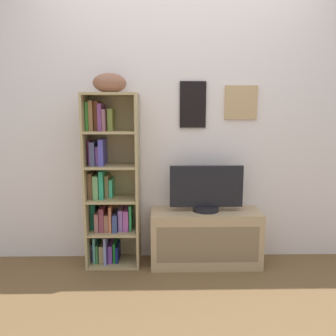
{
  "coord_description": "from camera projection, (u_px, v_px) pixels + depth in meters",
  "views": [
    {
      "loc": [
        -0.15,
        -1.88,
        1.32
      ],
      "look_at": [
        -0.09,
        0.85,
        0.87
      ],
      "focal_mm": 36.2,
      "sensor_mm": 36.0,
      "label": 1
    }
  ],
  "objects": [
    {
      "name": "ground",
      "position": [
        186.0,
        333.0,
        2.07
      ],
      "size": [
        5.2,
        5.2,
        0.04
      ],
      "primitive_type": "cube",
      "color": "brown"
    },
    {
      "name": "back_wall",
      "position": [
        178.0,
        119.0,
        2.98
      ],
      "size": [
        4.8,
        0.08,
        2.52
      ],
      "color": "silver",
      "rests_on": "ground"
    },
    {
      "name": "bookshelf",
      "position": [
        108.0,
        185.0,
        2.91
      ],
      "size": [
        0.45,
        0.3,
        1.47
      ],
      "color": "tan",
      "rests_on": "ground"
    },
    {
      "name": "football",
      "position": [
        110.0,
        83.0,
        2.74
      ],
      "size": [
        0.31,
        0.25,
        0.16
      ],
      "primitive_type": "ellipsoid",
      "rotation": [
        0.0,
        0.0,
        0.36
      ],
      "color": "brown",
      "rests_on": "bookshelf"
    },
    {
      "name": "tv_stand",
      "position": [
        205.0,
        237.0,
        2.95
      ],
      "size": [
        0.94,
        0.35,
        0.48
      ],
      "color": "tan",
      "rests_on": "ground"
    },
    {
      "name": "television",
      "position": [
        206.0,
        189.0,
        2.88
      ],
      "size": [
        0.62,
        0.22,
        0.39
      ],
      "color": "black",
      "rests_on": "tv_stand"
    }
  ]
}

